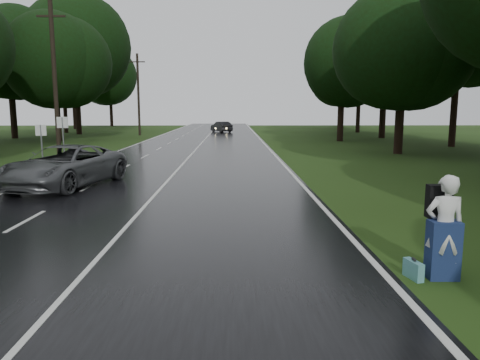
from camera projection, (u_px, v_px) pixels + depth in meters
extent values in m
plane|color=#223D12|center=(114.00, 242.00, 11.07)|extent=(160.00, 160.00, 0.00)
cube|color=black|center=(190.00, 156.00, 30.82)|extent=(12.00, 140.00, 0.04)
cube|color=silver|center=(190.00, 156.00, 30.82)|extent=(0.12, 140.00, 0.01)
imported|color=#4E5153|center=(65.00, 166.00, 18.67)|extent=(4.22, 6.57, 1.69)
imported|color=black|center=(221.00, 127.00, 62.70)|extent=(3.20, 4.64, 1.45)
imported|color=silver|center=(445.00, 227.00, 8.55)|extent=(0.74, 0.49, 2.00)
cube|color=navy|center=(443.00, 250.00, 8.62)|extent=(0.57, 0.38, 1.12)
cube|color=black|center=(439.00, 201.00, 8.77)|extent=(0.46, 0.25, 0.64)
cube|color=#549AA0|center=(413.00, 270.00, 8.66)|extent=(0.25, 0.51, 0.35)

